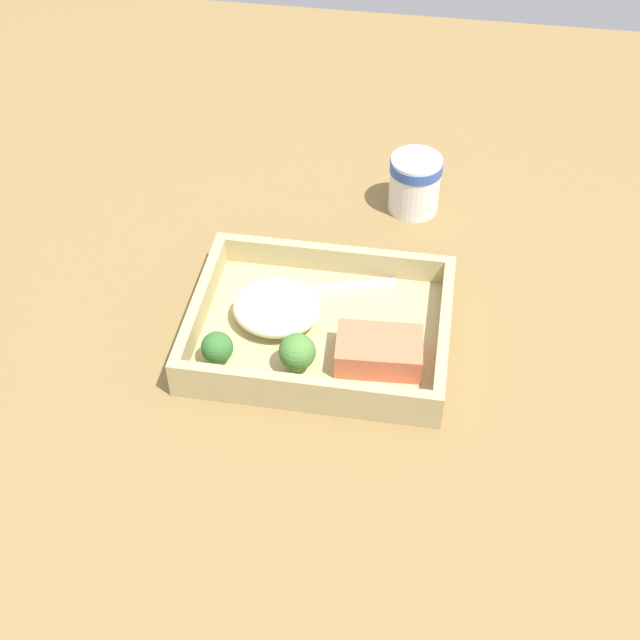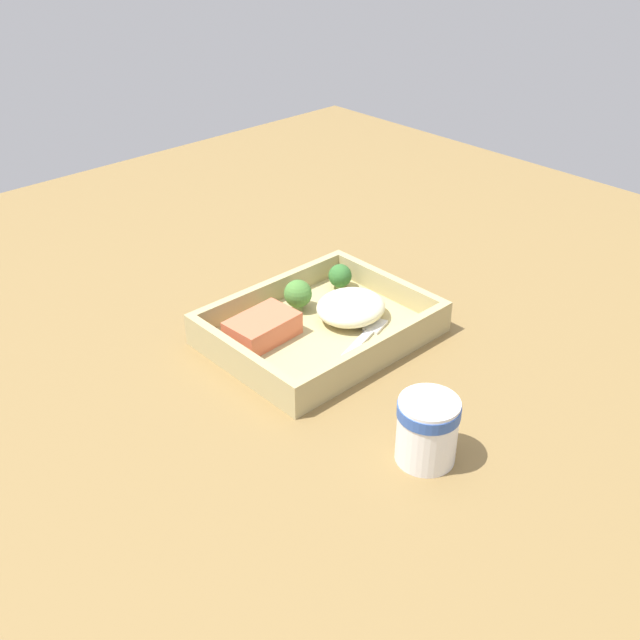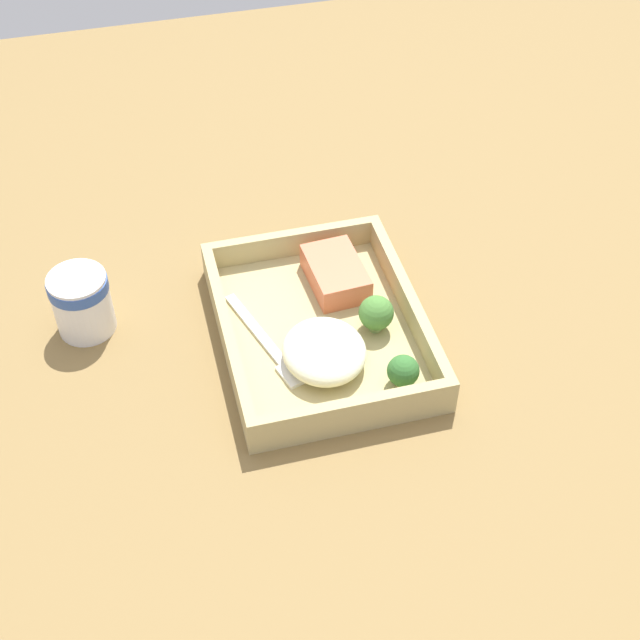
# 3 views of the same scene
# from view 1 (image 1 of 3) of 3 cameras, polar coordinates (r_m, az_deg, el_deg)

# --- Properties ---
(ground_plane) EXTENTS (1.60, 1.60, 0.02)m
(ground_plane) POSITION_cam_1_polar(r_m,az_deg,el_deg) (1.00, -0.00, -1.51)
(ground_plane) COLOR olive
(takeout_tray) EXTENTS (0.28, 0.22, 0.01)m
(takeout_tray) POSITION_cam_1_polar(r_m,az_deg,el_deg) (0.99, -0.00, -0.87)
(takeout_tray) COLOR tan
(takeout_tray) RESTS_ON ground_plane
(tray_rim) EXTENTS (0.28, 0.22, 0.03)m
(tray_rim) POSITION_cam_1_polar(r_m,az_deg,el_deg) (0.97, -0.00, 0.06)
(tray_rim) COLOR tan
(tray_rim) RESTS_ON takeout_tray
(salmon_fillet) EXTENTS (0.09, 0.07, 0.03)m
(salmon_fillet) POSITION_cam_1_polar(r_m,az_deg,el_deg) (0.94, 3.80, -2.00)
(salmon_fillet) COLOR #D96946
(salmon_fillet) RESTS_ON takeout_tray
(mashed_potatoes) EXTENTS (0.10, 0.09, 0.04)m
(mashed_potatoes) POSITION_cam_1_polar(r_m,az_deg,el_deg) (0.98, -2.78, 0.79)
(mashed_potatoes) COLOR beige
(mashed_potatoes) RESTS_ON takeout_tray
(broccoli_floret_1) EXTENTS (0.03, 0.03, 0.04)m
(broccoli_floret_1) POSITION_cam_1_polar(r_m,az_deg,el_deg) (0.94, -6.60, -1.78)
(broccoli_floret_1) COLOR #8AA85A
(broccoli_floret_1) RESTS_ON takeout_tray
(broccoli_floret_2) EXTENTS (0.04, 0.04, 0.04)m
(broccoli_floret_2) POSITION_cam_1_polar(r_m,az_deg,el_deg) (0.93, -1.47, -2.08)
(broccoli_floret_2) COLOR #79985B
(broccoli_floret_2) RESTS_ON takeout_tray
(fork) EXTENTS (0.16, 0.06, 0.00)m
(fork) POSITION_cam_1_polar(r_m,az_deg,el_deg) (1.03, -0.02, 1.94)
(fork) COLOR silver
(fork) RESTS_ON takeout_tray
(paper_cup) EXTENTS (0.07, 0.07, 0.08)m
(paper_cup) POSITION_cam_1_polar(r_m,az_deg,el_deg) (1.15, 6.10, 8.83)
(paper_cup) COLOR white
(paper_cup) RESTS_ON ground_plane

